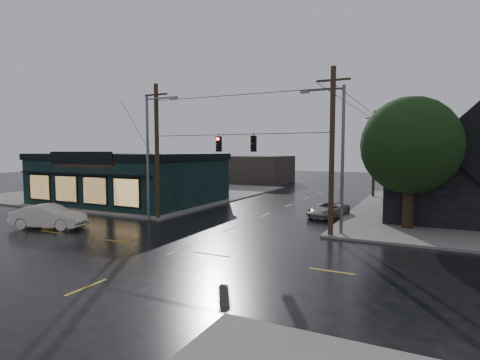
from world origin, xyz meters
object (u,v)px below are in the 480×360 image
at_px(corner_tree, 410,146).
at_px(utility_pole_nw, 158,220).
at_px(sedan_cream, 49,217).
at_px(utility_pole_ne, 330,237).
at_px(suv_silver, 328,209).

xyz_separation_m(corner_tree, utility_pole_nw, (-17.12, -4.29, -5.54)).
bearing_deg(sedan_cream, utility_pole_ne, -90.27).
height_order(sedan_cream, suv_silver, sedan_cream).
distance_m(sedan_cream, suv_silver, 20.26).
bearing_deg(corner_tree, utility_pole_ne, -133.82).
xyz_separation_m(utility_pole_ne, sedan_cream, (-17.60, -5.75, 0.80)).
distance_m(utility_pole_ne, suv_silver, 7.02).
bearing_deg(utility_pole_ne, sedan_cream, -161.90).
distance_m(utility_pole_ne, sedan_cream, 18.53).
relative_size(utility_pole_nw, sedan_cream, 2.10).
height_order(corner_tree, utility_pole_ne, corner_tree).
height_order(corner_tree, suv_silver, corner_tree).
bearing_deg(utility_pole_ne, suv_silver, 103.99).
relative_size(utility_pole_ne, suv_silver, 2.33).
bearing_deg(utility_pole_nw, suv_silver, 30.95).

